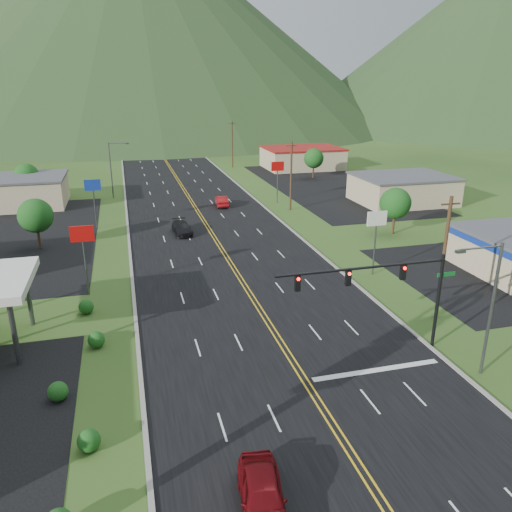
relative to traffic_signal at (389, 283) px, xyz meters
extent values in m
cylinder|color=black|center=(4.02, 0.00, -1.83)|extent=(0.24, 0.24, 7.00)
cylinder|color=black|center=(-1.98, 0.00, 1.27)|extent=(12.00, 0.18, 0.18)
cube|color=#0C591E|center=(4.42, 0.00, 0.17)|extent=(1.40, 0.06, 0.30)
cube|color=black|center=(1.02, 0.00, 0.67)|extent=(0.35, 0.28, 1.05)
sphere|color=#FF0C05|center=(1.02, -0.18, 1.02)|extent=(0.22, 0.22, 0.22)
cube|color=black|center=(-2.98, 0.00, 0.67)|extent=(0.35, 0.28, 1.05)
sphere|color=#FF0C05|center=(-2.98, -0.18, 1.02)|extent=(0.22, 0.22, 0.22)
cube|color=black|center=(-6.48, 0.00, 0.67)|extent=(0.35, 0.28, 1.05)
sphere|color=#FF0C05|center=(-6.48, -0.18, 1.02)|extent=(0.22, 0.22, 0.22)
cylinder|color=#59595E|center=(5.02, -4.00, -0.83)|extent=(0.20, 0.20, 9.00)
cylinder|color=#59595E|center=(3.58, -4.00, 3.47)|extent=(2.88, 0.12, 0.12)
cube|color=#59595E|center=(2.14, -4.00, 3.37)|extent=(0.60, 0.25, 0.18)
cylinder|color=#59595E|center=(-18.48, 56.00, -0.83)|extent=(0.20, 0.20, 9.00)
cylinder|color=#59595E|center=(-17.04, 56.00, 3.47)|extent=(2.88, 0.12, 0.12)
cube|color=#59595E|center=(-15.60, 56.00, 3.37)|extent=(0.60, 0.25, 0.18)
cylinder|color=#59595E|center=(-24.48, 5.00, -2.83)|extent=(0.36, 0.36, 5.00)
cylinder|color=#59595E|center=(-24.48, 11.00, -2.83)|extent=(0.36, 0.36, 5.00)
cube|color=beige|center=(-34.48, 54.00, -3.23)|extent=(18.00, 11.00, 4.20)
cube|color=#4C4C51|center=(-34.48, 54.00, -0.98)|extent=(18.40, 11.40, 0.30)
cube|color=beige|center=(25.52, 41.00, -3.33)|extent=(14.00, 11.00, 4.00)
cube|color=#4C4C51|center=(25.52, 41.00, -1.18)|extent=(14.40, 11.40, 0.30)
cube|color=beige|center=(21.52, 76.00, -3.23)|extent=(16.00, 12.00, 4.20)
cube|color=maroon|center=(21.52, 76.00, -0.98)|extent=(16.40, 12.40, 0.30)
cylinder|color=#59595E|center=(-20.48, 16.00, -2.83)|extent=(0.16, 0.16, 5.00)
cube|color=#AD0A09|center=(-20.48, 16.00, 0.37)|extent=(2.00, 0.18, 1.40)
cylinder|color=#59595E|center=(-20.48, 38.00, -2.83)|extent=(0.16, 0.16, 5.00)
cube|color=navy|center=(-20.48, 38.00, 0.37)|extent=(2.00, 0.18, 1.40)
cylinder|color=#59595E|center=(6.52, 14.00, -2.83)|extent=(0.16, 0.16, 5.00)
cube|color=white|center=(6.52, 14.00, 0.37)|extent=(2.00, 0.18, 1.40)
cylinder|color=#59595E|center=(6.52, 46.00, -2.83)|extent=(0.16, 0.16, 5.00)
cube|color=#AD0A09|center=(6.52, 46.00, 0.37)|extent=(2.00, 0.18, 1.40)
cylinder|color=#382314|center=(-26.48, 31.00, -3.83)|extent=(0.30, 0.30, 3.00)
sphere|color=#134317|center=(-26.48, 31.00, -1.43)|extent=(3.84, 3.84, 3.84)
cylinder|color=#382314|center=(-31.48, 58.00, -3.83)|extent=(0.30, 0.30, 3.00)
sphere|color=#134317|center=(-31.48, 58.00, -1.43)|extent=(3.84, 3.84, 3.84)
cylinder|color=#382314|center=(15.52, 26.00, -3.83)|extent=(0.30, 0.30, 3.00)
sphere|color=#134317|center=(15.52, 26.00, -1.43)|extent=(3.84, 3.84, 3.84)
cylinder|color=#382314|center=(19.52, 64.00, -3.83)|extent=(0.30, 0.30, 3.00)
sphere|color=#134317|center=(19.52, 64.00, -1.43)|extent=(3.84, 3.84, 3.84)
cylinder|color=#382314|center=(7.02, 4.00, -0.33)|extent=(0.28, 0.28, 10.00)
cube|color=#382314|center=(7.02, 4.00, 4.07)|extent=(1.60, 0.12, 0.12)
cylinder|color=#382314|center=(7.02, 41.00, -0.33)|extent=(0.28, 0.28, 10.00)
cube|color=#382314|center=(7.02, 41.00, 4.07)|extent=(1.60, 0.12, 0.12)
cylinder|color=#382314|center=(7.02, 81.00, -0.33)|extent=(0.28, 0.28, 10.00)
cube|color=#382314|center=(7.02, 81.00, 4.07)|extent=(1.60, 0.12, 0.12)
cylinder|color=#382314|center=(7.02, 121.00, -0.33)|extent=(0.28, 0.28, 10.00)
cube|color=#382314|center=(7.02, 121.00, 4.07)|extent=(1.60, 0.12, 0.12)
cone|color=#1A391A|center=(-6.48, 206.00, 37.17)|extent=(220.00, 220.00, 85.00)
cone|color=#1A391A|center=(141.36, 162.20, 29.67)|extent=(180.00, 180.00, 70.00)
imported|color=maroon|center=(-11.88, -11.08, -4.48)|extent=(2.71, 5.25, 1.71)
imported|color=black|center=(-10.08, 32.70, -4.60)|extent=(2.36, 5.17, 1.47)
imported|color=maroon|center=(-2.42, 45.87, -4.55)|extent=(2.05, 4.88, 1.57)
camera|label=1|loc=(-16.58, -27.61, 12.81)|focal=35.00mm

